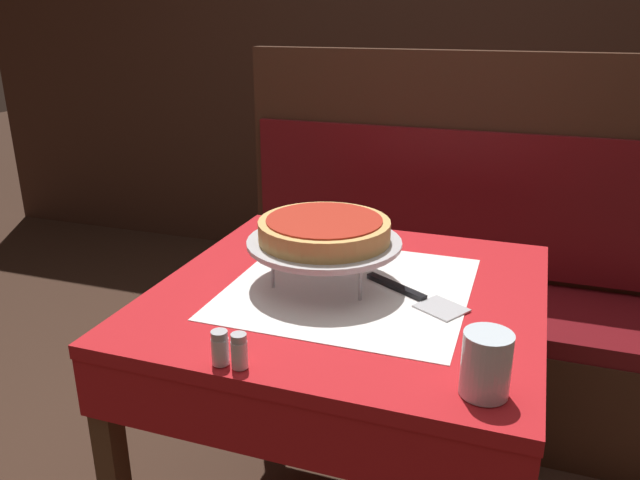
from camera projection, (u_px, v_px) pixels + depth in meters
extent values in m
cube|color=red|center=(349.00, 293.00, 1.46)|extent=(0.87, 0.87, 0.03)
cube|color=white|center=(350.00, 287.00, 1.45)|extent=(0.54, 0.54, 0.00)
cube|color=red|center=(349.00, 324.00, 1.48)|extent=(0.87, 0.87, 0.13)
cube|color=#4C331E|center=(267.00, 333.00, 2.07)|extent=(0.05, 0.05, 0.74)
cube|color=#4C331E|center=(518.00, 377.00, 1.82)|extent=(0.05, 0.05, 0.74)
cube|color=red|center=(468.00, 155.00, 2.90)|extent=(0.62, 0.62, 0.03)
cube|color=white|center=(468.00, 151.00, 2.89)|extent=(0.39, 0.39, 0.00)
cube|color=red|center=(467.00, 172.00, 2.93)|extent=(0.62, 0.62, 0.13)
cube|color=#4C331E|center=(393.00, 244.00, 2.87)|extent=(0.05, 0.05, 0.73)
cube|color=#4C331E|center=(518.00, 259.00, 2.70)|extent=(0.05, 0.05, 0.73)
cube|color=#4C331E|center=(416.00, 210.00, 3.36)|extent=(0.05, 0.05, 0.73)
cube|color=#4C331E|center=(523.00, 221.00, 3.19)|extent=(0.05, 0.05, 0.73)
cube|color=#3D2316|center=(431.00, 354.00, 2.27)|extent=(1.52, 0.50, 0.39)
cube|color=#600F14|center=(435.00, 298.00, 2.20)|extent=(1.49, 0.49, 0.06)
cube|color=#3D2316|center=(452.00, 166.00, 2.24)|extent=(1.52, 0.06, 0.80)
cube|color=#600F14|center=(448.00, 201.00, 2.25)|extent=(1.46, 0.02, 0.51)
cube|color=#3D2319|center=(468.00, 48.00, 3.11)|extent=(6.00, 0.04, 2.40)
cylinder|color=#ADADB2|center=(340.00, 248.00, 1.56)|extent=(0.01, 0.01, 0.09)
cylinder|color=#ADADB2|center=(273.00, 269.00, 1.43)|extent=(0.01, 0.01, 0.09)
cylinder|color=#ADADB2|center=(360.00, 281.00, 1.37)|extent=(0.01, 0.01, 0.09)
cylinder|color=#ADADB2|center=(324.00, 248.00, 1.44)|extent=(0.24, 0.24, 0.01)
cylinder|color=silver|center=(324.00, 245.00, 1.44)|extent=(0.35, 0.35, 0.01)
cylinder|color=silver|center=(324.00, 242.00, 1.43)|extent=(0.36, 0.36, 0.01)
cylinder|color=tan|center=(324.00, 230.00, 1.42)|extent=(0.30, 0.30, 0.05)
cylinder|color=#B22819|center=(324.00, 220.00, 1.42)|extent=(0.27, 0.27, 0.01)
cube|color=#BCBCC1|center=(441.00, 308.00, 1.34)|extent=(0.13, 0.12, 0.00)
cube|color=black|center=(396.00, 287.00, 1.44)|extent=(0.16, 0.11, 0.01)
cylinder|color=silver|center=(486.00, 364.00, 1.03)|extent=(0.08, 0.08, 0.11)
cylinder|color=silver|center=(220.00, 351.00, 1.13)|extent=(0.03, 0.03, 0.05)
cylinder|color=#B7B7BC|center=(219.00, 335.00, 1.11)|extent=(0.03, 0.03, 0.01)
cylinder|color=silver|center=(239.00, 354.00, 1.11)|extent=(0.03, 0.03, 0.05)
cylinder|color=#B7B7BC|center=(239.00, 338.00, 1.10)|extent=(0.03, 0.03, 0.01)
cube|color=black|center=(465.00, 150.00, 2.84)|extent=(0.14, 0.14, 0.03)
cylinder|color=black|center=(467.00, 132.00, 2.81)|extent=(0.01, 0.01, 0.13)
cylinder|color=gold|center=(468.00, 134.00, 2.86)|extent=(0.04, 0.04, 0.10)
cylinder|color=#99194C|center=(465.00, 137.00, 2.78)|extent=(0.04, 0.04, 0.10)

